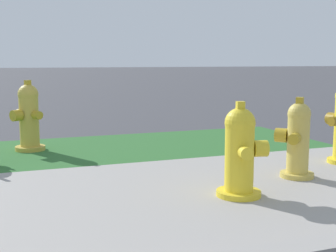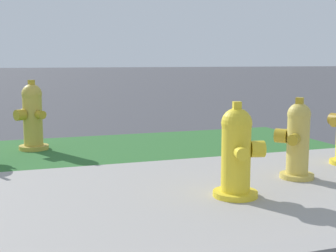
% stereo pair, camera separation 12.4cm
% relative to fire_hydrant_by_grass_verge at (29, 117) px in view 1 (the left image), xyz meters
% --- Properties ---
extents(fire_hydrant_by_grass_verge, '(0.37, 0.38, 0.78)m').
position_rel_fire_hydrant_by_grass_verge_xyz_m(fire_hydrant_by_grass_verge, '(0.00, 0.00, 0.00)').
color(fire_hydrant_by_grass_verge, gold).
rests_on(fire_hydrant_by_grass_verge, ground).
extents(fire_hydrant_across_street, '(0.34, 0.34, 0.69)m').
position_rel_fire_hydrant_by_grass_verge_xyz_m(fire_hydrant_across_street, '(2.02, -2.05, -0.05)').
color(fire_hydrant_across_street, gold).
rests_on(fire_hydrant_across_street, ground).
extents(fire_hydrant_far_end, '(0.38, 0.40, 0.70)m').
position_rel_fire_hydrant_by_grass_verge_xyz_m(fire_hydrant_far_end, '(1.30, -2.37, -0.04)').
color(fire_hydrant_far_end, yellow).
rests_on(fire_hydrant_far_end, ground).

